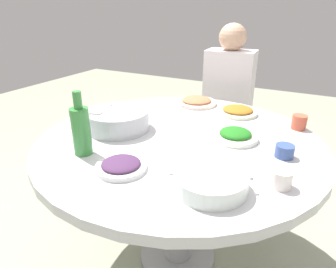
{
  "coord_description": "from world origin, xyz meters",
  "views": [
    {
      "loc": [
        -0.55,
        1.16,
        1.32
      ],
      "look_at": [
        0.01,
        0.1,
        0.8
      ],
      "focal_mm": 31.96,
      "sensor_mm": 36.0,
      "label": 1
    }
  ],
  "objects_px": {
    "round_dining_table": "(179,160)",
    "dish_greens": "(235,135)",
    "rice_bowl": "(118,120)",
    "soup_bowl": "(210,182)",
    "dish_tofu_braise": "(196,101)",
    "tea_cup_near": "(285,151)",
    "dish_stirfry": "(238,111)",
    "diner_left": "(229,87)",
    "green_bottle": "(81,130)",
    "stool_for_diner_left": "(223,153)",
    "dish_eggplant": "(121,166)",
    "tea_cup_far": "(299,122)",
    "tea_cup_side": "(281,179)"
  },
  "relations": [
    {
      "from": "rice_bowl",
      "to": "soup_bowl",
      "type": "bearing_deg",
      "value": 154.44
    },
    {
      "from": "stool_for_diner_left",
      "to": "rice_bowl",
      "type": "bearing_deg",
      "value": 75.53
    },
    {
      "from": "rice_bowl",
      "to": "soup_bowl",
      "type": "distance_m",
      "value": 0.66
    },
    {
      "from": "dish_stirfry",
      "to": "green_bottle",
      "type": "xyz_separation_m",
      "value": [
        0.43,
        0.78,
        0.09
      ]
    },
    {
      "from": "dish_eggplant",
      "to": "tea_cup_far",
      "type": "height_order",
      "value": "tea_cup_far"
    },
    {
      "from": "tea_cup_near",
      "to": "tea_cup_far",
      "type": "bearing_deg",
      "value": -92.78
    },
    {
      "from": "round_dining_table",
      "to": "dish_greens",
      "type": "bearing_deg",
      "value": -157.0
    },
    {
      "from": "soup_bowl",
      "to": "stool_for_diner_left",
      "type": "height_order",
      "value": "soup_bowl"
    },
    {
      "from": "dish_eggplant",
      "to": "tea_cup_near",
      "type": "height_order",
      "value": "tea_cup_near"
    },
    {
      "from": "stool_for_diner_left",
      "to": "dish_eggplant",
      "type": "bearing_deg",
      "value": 89.73
    },
    {
      "from": "rice_bowl",
      "to": "dish_eggplant",
      "type": "xyz_separation_m",
      "value": [
        -0.25,
        0.32,
        -0.03
      ]
    },
    {
      "from": "tea_cup_side",
      "to": "stool_for_diner_left",
      "type": "bearing_deg",
      "value": -64.76
    },
    {
      "from": "soup_bowl",
      "to": "dish_greens",
      "type": "bearing_deg",
      "value": -84.51
    },
    {
      "from": "rice_bowl",
      "to": "dish_greens",
      "type": "distance_m",
      "value": 0.57
    },
    {
      "from": "dish_stirfry",
      "to": "dish_eggplant",
      "type": "distance_m",
      "value": 0.85
    },
    {
      "from": "green_bottle",
      "to": "tea_cup_near",
      "type": "relative_size",
      "value": 3.53
    },
    {
      "from": "round_dining_table",
      "to": "tea_cup_side",
      "type": "relative_size",
      "value": 18.14
    },
    {
      "from": "green_bottle",
      "to": "stool_for_diner_left",
      "type": "height_order",
      "value": "green_bottle"
    },
    {
      "from": "stool_for_diner_left",
      "to": "tea_cup_far",
      "type": "bearing_deg",
      "value": 133.4
    },
    {
      "from": "soup_bowl",
      "to": "diner_left",
      "type": "distance_m",
      "value": 1.32
    },
    {
      "from": "rice_bowl",
      "to": "soup_bowl",
      "type": "height_order",
      "value": "rice_bowl"
    },
    {
      "from": "dish_stirfry",
      "to": "tea_cup_far",
      "type": "distance_m",
      "value": 0.34
    },
    {
      "from": "round_dining_table",
      "to": "dish_eggplant",
      "type": "xyz_separation_m",
      "value": [
        0.06,
        0.37,
        0.14
      ]
    },
    {
      "from": "dish_greens",
      "to": "green_bottle",
      "type": "bearing_deg",
      "value": 39.88
    },
    {
      "from": "dish_stirfry",
      "to": "diner_left",
      "type": "xyz_separation_m",
      "value": [
        0.21,
        -0.5,
        0.0
      ]
    },
    {
      "from": "soup_bowl",
      "to": "dish_greens",
      "type": "height_order",
      "value": "soup_bowl"
    },
    {
      "from": "dish_greens",
      "to": "tea_cup_far",
      "type": "height_order",
      "value": "tea_cup_far"
    },
    {
      "from": "dish_tofu_braise",
      "to": "tea_cup_near",
      "type": "height_order",
      "value": "tea_cup_near"
    },
    {
      "from": "dish_greens",
      "to": "tea_cup_far",
      "type": "bearing_deg",
      "value": -131.64
    },
    {
      "from": "soup_bowl",
      "to": "dish_tofu_braise",
      "type": "relative_size",
      "value": 1.06
    },
    {
      "from": "dish_greens",
      "to": "stool_for_diner_left",
      "type": "distance_m",
      "value": 1.05
    },
    {
      "from": "round_dining_table",
      "to": "dish_tofu_braise",
      "type": "xyz_separation_m",
      "value": [
        0.13,
        -0.51,
        0.14
      ]
    },
    {
      "from": "round_dining_table",
      "to": "stool_for_diner_left",
      "type": "relative_size",
      "value": 2.94
    },
    {
      "from": "round_dining_table",
      "to": "tea_cup_far",
      "type": "bearing_deg",
      "value": -142.08
    },
    {
      "from": "dish_tofu_braise",
      "to": "tea_cup_far",
      "type": "height_order",
      "value": "tea_cup_far"
    },
    {
      "from": "tea_cup_far",
      "to": "stool_for_diner_left",
      "type": "distance_m",
      "value": 0.96
    },
    {
      "from": "green_bottle",
      "to": "tea_cup_side",
      "type": "bearing_deg",
      "value": -170.8
    },
    {
      "from": "rice_bowl",
      "to": "tea_cup_near",
      "type": "relative_size",
      "value": 4.11
    },
    {
      "from": "soup_bowl",
      "to": "round_dining_table",
      "type": "bearing_deg",
      "value": -50.26
    },
    {
      "from": "round_dining_table",
      "to": "tea_cup_near",
      "type": "distance_m",
      "value": 0.49
    },
    {
      "from": "green_bottle",
      "to": "tea_cup_side",
      "type": "height_order",
      "value": "green_bottle"
    },
    {
      "from": "tea_cup_near",
      "to": "dish_stirfry",
      "type": "bearing_deg",
      "value": -53.44
    },
    {
      "from": "tea_cup_near",
      "to": "tea_cup_far",
      "type": "distance_m",
      "value": 0.35
    },
    {
      "from": "tea_cup_far",
      "to": "diner_left",
      "type": "relative_size",
      "value": 0.09
    },
    {
      "from": "round_dining_table",
      "to": "soup_bowl",
      "type": "xyz_separation_m",
      "value": [
        -0.28,
        0.34,
        0.15
      ]
    },
    {
      "from": "dish_stirfry",
      "to": "green_bottle",
      "type": "bearing_deg",
      "value": 61.03
    },
    {
      "from": "green_bottle",
      "to": "tea_cup_far",
      "type": "height_order",
      "value": "green_bottle"
    },
    {
      "from": "dish_greens",
      "to": "green_bottle",
      "type": "relative_size",
      "value": 0.78
    },
    {
      "from": "dish_tofu_braise",
      "to": "tea_cup_side",
      "type": "distance_m",
      "value": 0.94
    },
    {
      "from": "soup_bowl",
      "to": "green_bottle",
      "type": "height_order",
      "value": "green_bottle"
    }
  ]
}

